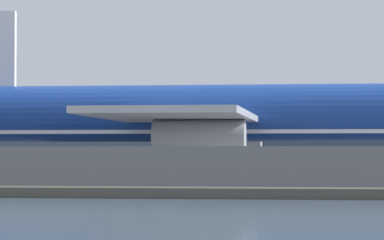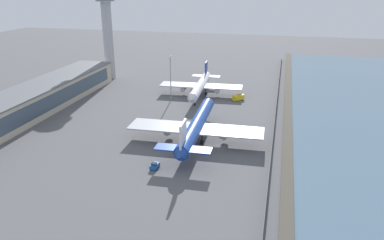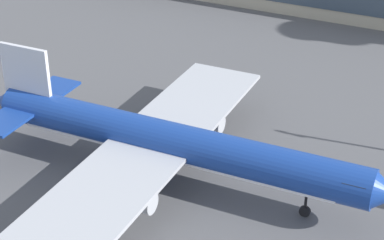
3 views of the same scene
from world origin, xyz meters
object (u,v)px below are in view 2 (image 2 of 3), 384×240
Objects in this scene: cargo_jet_blue at (196,126)px; apron_light_mast_apron_west at (171,76)px; control_tower at (107,28)px; baggage_tug at (155,166)px; passenger_jet_white at (201,86)px; ops_van at (238,97)px.

apron_light_mast_apron_west reaches higher than cargo_jet_blue.
baggage_tug is at bearing -148.43° from control_tower.
baggage_tug is at bearing -177.75° from passenger_jet_white.
apron_light_mast_apron_west is (-6.98, 27.25, 9.27)m from ops_van.
ops_van is (44.93, -7.56, -3.64)m from cargo_jet_blue.
cargo_jet_blue is at bearing 170.45° from ops_van.
passenger_jet_white is 7.75× the size of ops_van.
passenger_jet_white is 58.55m from control_tower.
control_tower reaches higher than baggage_tug.
apron_light_mast_apron_west is (37.94, 19.69, 5.63)m from cargo_jet_blue.
passenger_jet_white is at bearing -110.91° from control_tower.
apron_light_mast_apron_west reaches higher than passenger_jet_white.
ops_van is 0.12× the size of control_tower.
baggage_tug is at bearing -167.37° from apron_light_mast_apron_west.
control_tower is at bearing 31.57° from baggage_tug.
ops_van is 29.61m from apron_light_mast_apron_west.
cargo_jet_blue is 2.58× the size of apron_light_mast_apron_west.
control_tower is 52.07m from apron_light_mast_apron_west.
control_tower is at bearing 54.54° from apron_light_mast_apron_west.
passenger_jet_white reaches higher than ops_van.
baggage_tug is at bearing 162.51° from cargo_jet_blue.
baggage_tug is 60.92m from apron_light_mast_apron_west.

